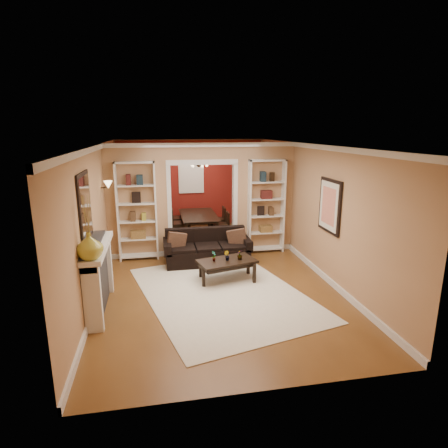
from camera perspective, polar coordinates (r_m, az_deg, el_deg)
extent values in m
plane|color=brown|center=(8.29, -2.10, -6.98)|extent=(8.00, 8.00, 0.00)
plane|color=white|center=(7.73, -2.28, 12.01)|extent=(8.00, 8.00, 0.00)
plane|color=tan|center=(11.82, -5.04, 6.17)|extent=(8.00, 0.00, 8.00)
plane|color=tan|center=(4.16, 6.01, -9.26)|extent=(8.00, 0.00, 8.00)
plane|color=tan|center=(7.90, -18.55, 1.45)|extent=(0.00, 8.00, 8.00)
plane|color=tan|center=(8.52, 12.98, 2.71)|extent=(0.00, 8.00, 8.00)
cube|color=tan|center=(9.07, -3.30, 3.74)|extent=(4.50, 0.15, 2.70)
cube|color=maroon|center=(11.79, -5.02, 6.01)|extent=(4.44, 0.04, 2.64)
cube|color=#8CA5CC|center=(11.72, -5.03, 7.09)|extent=(0.78, 0.03, 0.98)
cube|color=white|center=(7.17, -0.31, -10.42)|extent=(3.55, 4.34, 0.01)
cube|color=black|center=(8.58, -2.58, -3.51)|extent=(1.97, 0.85, 0.77)
cube|color=brown|center=(8.44, -7.27, -2.52)|extent=(0.43, 0.20, 0.41)
cube|color=brown|center=(8.62, 2.02, -2.02)|extent=(0.44, 0.24, 0.42)
cube|color=black|center=(7.66, 0.44, -7.06)|extent=(1.26, 0.89, 0.43)
imported|color=#336626|center=(7.51, -1.55, -4.92)|extent=(0.12, 0.13, 0.21)
imported|color=#336626|center=(7.55, 0.45, -4.86)|extent=(0.13, 0.13, 0.19)
imported|color=#336626|center=(7.61, 2.42, -4.72)|extent=(0.15, 0.15, 0.20)
cube|color=white|center=(8.88, -13.11, 1.85)|extent=(0.90, 0.30, 2.30)
cube|color=white|center=(9.26, 6.42, 2.64)|extent=(0.90, 0.30, 2.30)
cube|color=white|center=(6.68, -18.34, -7.77)|extent=(0.32, 1.70, 1.16)
imported|color=gold|center=(5.77, -19.82, -3.13)|extent=(0.49, 0.49, 0.40)
cube|color=silver|center=(6.36, -20.44, 2.46)|extent=(0.03, 0.95, 1.10)
cube|color=#FFE0A5|center=(8.34, -17.63, 5.52)|extent=(0.18, 0.18, 0.22)
cube|color=black|center=(7.57, 15.76, 2.66)|extent=(0.04, 0.85, 1.05)
imported|color=black|center=(10.78, -3.70, -0.18)|extent=(1.81, 1.01, 0.64)
cube|color=black|center=(10.41, -6.53, 0.06)|extent=(0.61, 0.61, 0.93)
cube|color=black|center=(10.55, -0.55, -0.11)|extent=(0.41, 0.41, 0.76)
cube|color=black|center=(10.99, -6.76, 0.85)|extent=(0.57, 0.57, 0.95)
cube|color=black|center=(11.13, -1.08, 0.70)|extent=(0.43, 0.43, 0.78)
cube|color=#322416|center=(10.45, -4.41, 8.83)|extent=(0.50, 0.50, 0.30)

